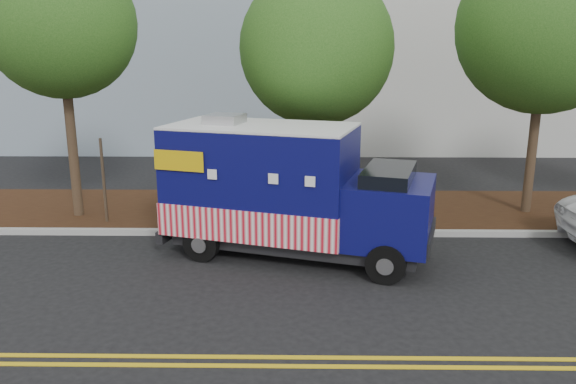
{
  "coord_description": "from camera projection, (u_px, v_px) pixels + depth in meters",
  "views": [
    {
      "loc": [
        0.99,
        -12.24,
        4.68
      ],
      "look_at": [
        0.81,
        0.6,
        1.36
      ],
      "focal_mm": 35.0,
      "sensor_mm": 36.0,
      "label": 1
    }
  ],
  "objects": [
    {
      "name": "food_truck",
      "position": [
        284.0,
        193.0,
        12.78
      ],
      "size": [
        6.42,
        3.84,
        3.2
      ],
      "rotation": [
        0.0,
        0.0,
        -0.29
      ],
      "color": "black",
      "rests_on": "ground"
    },
    {
      "name": "sign_post",
      "position": [
        104.0,
        183.0,
        14.76
      ],
      "size": [
        0.06,
        0.06,
        2.4
      ],
      "primitive_type": "cube",
      "color": "#473828",
      "rests_on": "ground"
    },
    {
      "name": "tree_a",
      "position": [
        61.0,
        24.0,
        14.37
      ],
      "size": [
        3.84,
        3.84,
        7.19
      ],
      "color": "#38281C",
      "rests_on": "ground"
    },
    {
      "name": "curb",
      "position": [
        257.0,
        232.0,
        14.37
      ],
      "size": [
        120.0,
        0.18,
        0.15
      ],
      "primitive_type": "cube",
      "color": "#9E9E99",
      "rests_on": "ground"
    },
    {
      "name": "centerline_far",
      "position": [
        230.0,
        366.0,
        8.48
      ],
      "size": [
        120.0,
        0.1,
        0.01
      ],
      "primitive_type": "cube",
      "color": "gold",
      "rests_on": "ground"
    },
    {
      "name": "tree_b",
      "position": [
        316.0,
        48.0,
        15.43
      ],
      "size": [
        4.26,
        4.26,
        6.79
      ],
      "color": "#38281C",
      "rests_on": "ground"
    },
    {
      "name": "mulch_strip",
      "position": [
        262.0,
        209.0,
        16.4
      ],
      "size": [
        120.0,
        4.0,
        0.15
      ],
      "primitive_type": "cube",
      "color": "black",
      "rests_on": "ground"
    },
    {
      "name": "tree_c",
      "position": [
        546.0,
        26.0,
        14.71
      ],
      "size": [
        4.62,
        4.62,
        7.53
      ],
      "color": "#38281C",
      "rests_on": "ground"
    },
    {
      "name": "ground",
      "position": [
        253.0,
        255.0,
        13.03
      ],
      "size": [
        120.0,
        120.0,
        0.0
      ],
      "primitive_type": "plane",
      "color": "black",
      "rests_on": "ground"
    },
    {
      "name": "centerline_near",
      "position": [
        231.0,
        357.0,
        8.73
      ],
      "size": [
        120.0,
        0.1,
        0.01
      ],
      "primitive_type": "cube",
      "color": "gold",
      "rests_on": "ground"
    }
  ]
}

